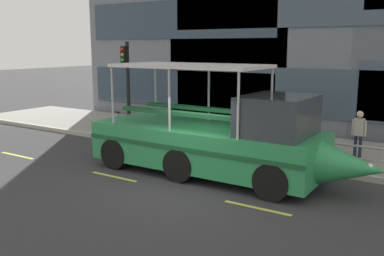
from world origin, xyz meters
TOP-DOWN VIEW (x-y plane):
  - ground_plane at (0.00, 0.00)m, footprint 120.00×120.00m
  - sidewalk at (0.00, 5.60)m, footprint 32.00×4.80m
  - curb_edge at (0.00, 3.11)m, footprint 32.00×0.18m
  - lane_centreline at (-0.00, -0.68)m, footprint 25.80×0.12m
  - curb_guardrail at (-0.71, 3.45)m, footprint 11.46×0.09m
  - traffic_light_pole at (-5.90, 3.99)m, footprint 0.24×0.46m
  - leaned_bicycle at (-6.12, 3.79)m, footprint 1.74×0.46m
  - duck_tour_boat at (0.27, 1.19)m, footprint 9.11×2.64m
  - pedestrian_near_bow at (3.56, 4.83)m, footprint 0.48×0.23m

SIDE VIEW (x-z plane):
  - ground_plane at x=0.00m, z-range 0.00..0.00m
  - lane_centreline at x=0.00m, z-range 0.00..0.01m
  - sidewalk at x=0.00m, z-range 0.00..0.18m
  - curb_edge at x=0.00m, z-range 0.00..0.18m
  - leaned_bicycle at x=-6.12m, z-range 0.08..1.04m
  - curb_guardrail at x=-0.71m, z-range 0.32..1.13m
  - duck_tour_boat at x=0.27m, z-range -0.59..2.82m
  - pedestrian_near_bow at x=3.56m, z-range 0.35..2.02m
  - traffic_light_pole at x=-5.90m, z-range 0.61..4.57m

